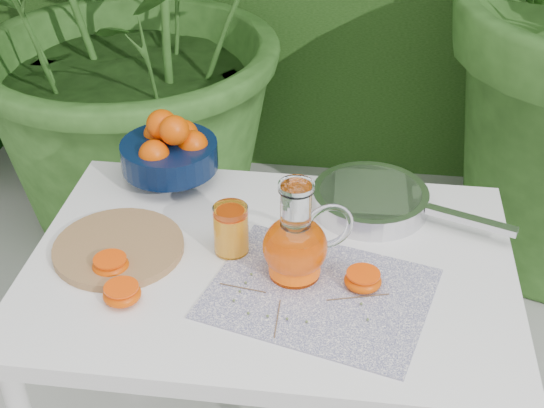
# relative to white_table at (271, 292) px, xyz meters

# --- Properties ---
(white_table) EXTENTS (1.00, 0.70, 0.75)m
(white_table) POSITION_rel_white_table_xyz_m (0.00, 0.00, 0.00)
(white_table) COLOR white
(white_table) RESTS_ON ground
(placemat) EXTENTS (0.49, 0.42, 0.00)m
(placemat) POSITION_rel_white_table_xyz_m (0.11, -0.09, 0.08)
(placemat) COLOR #0D114B
(placemat) RESTS_ON white_table
(cutting_board) EXTENTS (0.30, 0.30, 0.02)m
(cutting_board) POSITION_rel_white_table_xyz_m (-0.32, -0.01, 0.09)
(cutting_board) COLOR #A36F49
(cutting_board) RESTS_ON white_table
(fruit_bowl) EXTENTS (0.30, 0.30, 0.18)m
(fruit_bowl) POSITION_rel_white_table_xyz_m (-0.28, 0.29, 0.16)
(fruit_bowl) COLOR black
(fruit_bowl) RESTS_ON white_table
(juice_pitcher) EXTENTS (0.20, 0.17, 0.21)m
(juice_pitcher) POSITION_rel_white_table_xyz_m (0.06, -0.04, 0.16)
(juice_pitcher) COLOR white
(juice_pitcher) RESTS_ON white_table
(juice_tumbler) EXTENTS (0.09, 0.09, 0.11)m
(juice_tumbler) POSITION_rel_white_table_xyz_m (-0.09, 0.02, 0.14)
(juice_tumbler) COLOR white
(juice_tumbler) RESTS_ON white_table
(saute_pan) EXTENTS (0.48, 0.34, 0.05)m
(saute_pan) POSITION_rel_white_table_xyz_m (0.20, 0.22, 0.11)
(saute_pan) COLOR silver
(saute_pan) RESTS_ON white_table
(orange_halves) EXTENTS (0.60, 0.20, 0.04)m
(orange_halves) POSITION_rel_white_table_xyz_m (-0.13, -0.10, 0.10)
(orange_halves) COLOR #F34502
(orange_halves) RESTS_ON white_table
(thyme_sprigs) EXTENTS (0.33, 0.20, 0.01)m
(thyme_sprigs) POSITION_rel_white_table_xyz_m (0.06, -0.12, 0.09)
(thyme_sprigs) COLOR brown
(thyme_sprigs) RESTS_ON white_table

